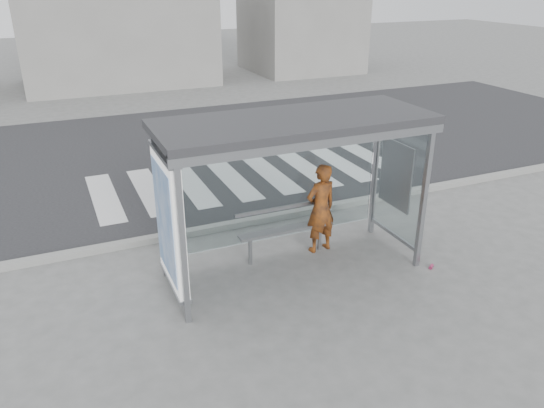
{
  "coord_description": "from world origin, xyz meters",
  "views": [
    {
      "loc": [
        -3.41,
        -6.95,
        4.6
      ],
      "look_at": [
        -0.3,
        0.2,
        1.19
      ],
      "focal_mm": 35.0,
      "sensor_mm": 36.0,
      "label": 1
    }
  ],
  "objects": [
    {
      "name": "ground",
      "position": [
        0.0,
        0.0,
        0.0
      ],
      "size": [
        80.0,
        80.0,
        0.0
      ],
      "primitive_type": "plane",
      "color": "#60605D",
      "rests_on": "ground"
    },
    {
      "name": "road",
      "position": [
        0.0,
        7.0,
        0.0
      ],
      "size": [
        30.0,
        10.0,
        0.01
      ],
      "primitive_type": "cube",
      "color": "black",
      "rests_on": "ground"
    },
    {
      "name": "curb",
      "position": [
        0.0,
        1.95,
        0.06
      ],
      "size": [
        30.0,
        0.18,
        0.12
      ],
      "primitive_type": "cube",
      "color": "gray",
      "rests_on": "ground"
    },
    {
      "name": "crosswalk",
      "position": [
        1.0,
        4.5,
        0.0
      ],
      "size": [
        7.55,
        3.0,
        0.0
      ],
      "color": "silver",
      "rests_on": "ground"
    },
    {
      "name": "bus_shelter",
      "position": [
        -0.37,
        0.06,
        1.98
      ],
      "size": [
        4.25,
        1.65,
        2.62
      ],
      "color": "gray",
      "rests_on": "ground"
    },
    {
      "name": "building_center",
      "position": [
        0.0,
        18.0,
        2.5
      ],
      "size": [
        8.0,
        5.0,
        5.0
      ],
      "primitive_type": "cube",
      "color": "gray",
      "rests_on": "ground"
    },
    {
      "name": "person",
      "position": [
        0.74,
        0.46,
        0.82
      ],
      "size": [
        0.64,
        0.47,
        1.63
      ],
      "primitive_type": "imported",
      "rotation": [
        0.0,
        0.0,
        3.28
      ],
      "color": "#CC5413",
      "rests_on": "ground"
    },
    {
      "name": "bench",
      "position": [
        0.08,
        0.5,
        0.53
      ],
      "size": [
        1.72,
        0.31,
        0.89
      ],
      "color": "slate",
      "rests_on": "ground"
    },
    {
      "name": "soda_can",
      "position": [
        2.18,
        -0.89,
        0.03
      ],
      "size": [
        0.13,
        0.12,
        0.06
      ],
      "primitive_type": "cylinder",
      "rotation": [
        0.0,
        1.57,
        0.63
      ],
      "color": "#C63A6C",
      "rests_on": "ground"
    }
  ]
}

